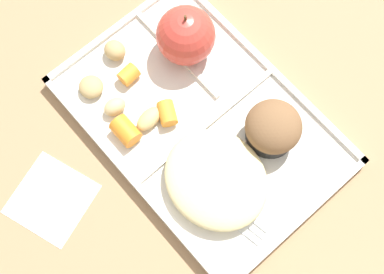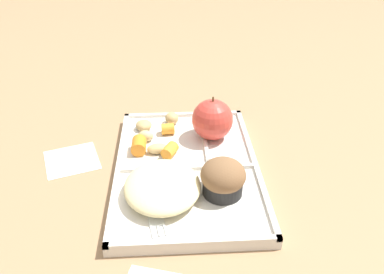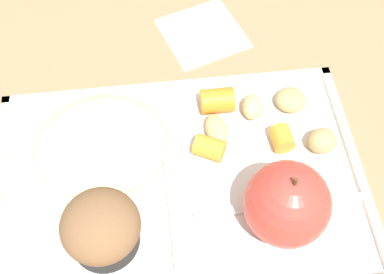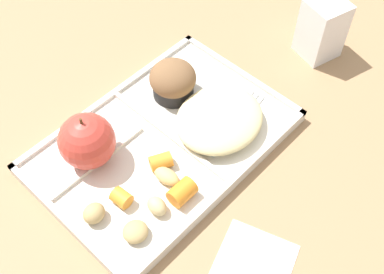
{
  "view_description": "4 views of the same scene",
  "coord_description": "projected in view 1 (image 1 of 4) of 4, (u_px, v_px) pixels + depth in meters",
  "views": [
    {
      "loc": [
        0.17,
        -0.17,
        0.68
      ],
      "look_at": [
        0.02,
        -0.04,
        0.08
      ],
      "focal_mm": 49.72,
      "sensor_mm": 36.0,
      "label": 1
    },
    {
      "loc": [
        0.57,
        -0.02,
        0.44
      ],
      "look_at": [
        -0.01,
        0.01,
        0.07
      ],
      "focal_mm": 37.2,
      "sensor_mm": 36.0,
      "label": 2
    },
    {
      "loc": [
        0.01,
        0.23,
        0.47
      ],
      "look_at": [
        -0.02,
        -0.03,
        0.05
      ],
      "focal_mm": 47.15,
      "sensor_mm": 36.0,
      "label": 3
    },
    {
      "loc": [
        -0.27,
        -0.32,
        0.59
      ],
      "look_at": [
        0.01,
        -0.05,
        0.06
      ],
      "focal_mm": 44.99,
      "sensor_mm": 36.0,
      "label": 4
    }
  ],
  "objects": [
    {
      "name": "potato_chunk_golden",
      "position": [
        115.0,
        107.0,
        0.7
      ],
      "size": [
        0.03,
        0.03,
        0.02
      ],
      "primitive_type": "ellipsoid",
      "rotation": [
        0.0,
        0.0,
        4.61
      ],
      "color": "tan",
      "rests_on": "lunch_tray"
    },
    {
      "name": "carrot_slice_back",
      "position": [
        126.0,
        131.0,
        0.69
      ],
      "size": [
        0.04,
        0.03,
        0.03
      ],
      "primitive_type": "cylinder",
      "rotation": [
        0.0,
        1.57,
        3.14
      ],
      "color": "orange",
      "rests_on": "lunch_tray"
    },
    {
      "name": "carrot_slice_tilted",
      "position": [
        129.0,
        75.0,
        0.71
      ],
      "size": [
        0.02,
        0.03,
        0.02
      ],
      "primitive_type": "cylinder",
      "rotation": [
        0.0,
        1.57,
        4.8
      ],
      "color": "orange",
      "rests_on": "lunch_tray"
    },
    {
      "name": "potato_chunk_large",
      "position": [
        91.0,
        87.0,
        0.71
      ],
      "size": [
        0.04,
        0.04,
        0.02
      ],
      "primitive_type": "ellipsoid",
      "rotation": [
        0.0,
        0.0,
        2.94
      ],
      "color": "tan",
      "rests_on": "lunch_tray"
    },
    {
      "name": "potato_chunk_browned",
      "position": [
        115.0,
        50.0,
        0.72
      ],
      "size": [
        0.03,
        0.03,
        0.02
      ],
      "primitive_type": "ellipsoid",
      "rotation": [
        0.0,
        0.0,
        4.84
      ],
      "color": "tan",
      "rests_on": "lunch_tray"
    },
    {
      "name": "paper_napkin",
      "position": [
        51.0,
        199.0,
        0.69
      ],
      "size": [
        0.12,
        0.12,
        0.0
      ],
      "primitive_type": "cube",
      "rotation": [
        0.0,
        0.0,
        0.33
      ],
      "color": "white",
      "rests_on": "ground"
    },
    {
      "name": "green_apple",
      "position": [
        186.0,
        36.0,
        0.7
      ],
      "size": [
        0.08,
        0.08,
        0.09
      ],
      "color": "#C63D33",
      "rests_on": "lunch_tray"
    },
    {
      "name": "lunch_tray",
      "position": [
        201.0,
        122.0,
        0.71
      ],
      "size": [
        0.37,
        0.25,
        0.02
      ],
      "color": "silver",
      "rests_on": "ground"
    },
    {
      "name": "ground",
      "position": [
        201.0,
        124.0,
        0.72
      ],
      "size": [
        6.0,
        6.0,
        0.0
      ],
      "primitive_type": "plane",
      "color": "#997551"
    },
    {
      "name": "carrot_slice_diagonal",
      "position": [
        167.0,
        113.0,
        0.7
      ],
      "size": [
        0.04,
        0.03,
        0.02
      ],
      "primitive_type": "cylinder",
      "rotation": [
        0.0,
        1.57,
        2.67
      ],
      "color": "orange",
      "rests_on": "lunch_tray"
    },
    {
      "name": "plastic_fork",
      "position": [
        223.0,
        208.0,
        0.67
      ],
      "size": [
        0.14,
        0.04,
        0.0
      ],
      "color": "silver",
      "rests_on": "lunch_tray"
    },
    {
      "name": "meatball_front",
      "position": [
        216.0,
        180.0,
        0.66
      ],
      "size": [
        0.03,
        0.03,
        0.03
      ],
      "primitive_type": "sphere",
      "color": "brown",
      "rests_on": "lunch_tray"
    },
    {
      "name": "potato_chunk_corner",
      "position": [
        149.0,
        119.0,
        0.7
      ],
      "size": [
        0.03,
        0.04,
        0.02
      ],
      "primitive_type": "ellipsoid",
      "rotation": [
        0.0,
        0.0,
        1.69
      ],
      "color": "tan",
      "rests_on": "lunch_tray"
    },
    {
      "name": "egg_noodle_pile",
      "position": [
        216.0,
        179.0,
        0.66
      ],
      "size": [
        0.14,
        0.12,
        0.04
      ],
      "primitive_type": "ellipsoid",
      "color": "beige",
      "rests_on": "lunch_tray"
    },
    {
      "name": "bran_muffin",
      "position": [
        273.0,
        128.0,
        0.67
      ],
      "size": [
        0.07,
        0.07,
        0.06
      ],
      "color": "black",
      "rests_on": "lunch_tray"
    },
    {
      "name": "meatball_back",
      "position": [
        223.0,
        193.0,
        0.66
      ],
      "size": [
        0.03,
        0.03,
        0.03
      ],
      "primitive_type": "sphere",
      "color": "#755B4C",
      "rests_on": "lunch_tray"
    }
  ]
}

